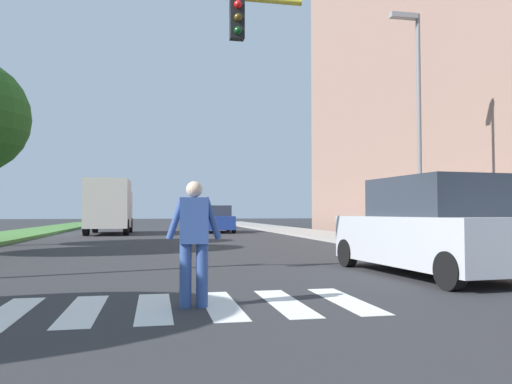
{
  "coord_description": "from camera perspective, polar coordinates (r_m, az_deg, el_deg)",
  "views": [
    {
      "loc": [
        -0.44,
        0.16,
        1.27
      ],
      "look_at": [
        2.59,
        15.18,
        1.89
      ],
      "focal_mm": 35.04,
      "sensor_mm": 36.0,
      "label": 1
    }
  ],
  "objects": [
    {
      "name": "suv_crossing",
      "position": [
        10.69,
        19.17,
        -4.02
      ],
      "size": [
        2.3,
        4.74,
        1.97
      ],
      "color": "#B7B7BC",
      "rests_on": "ground_plane"
    },
    {
      "name": "street_lamp_right",
      "position": [
        16.93,
        17.82,
        9.11
      ],
      "size": [
        1.02,
        0.24,
        7.5
      ],
      "color": "slate",
      "rests_on": "sidewalk_right"
    },
    {
      "name": "crosswalk",
      "position": [
        6.97,
        -7.78,
        -12.78
      ],
      "size": [
        4.95,
        2.2,
        0.01
      ],
      "color": "silver",
      "rests_on": "ground_plane"
    },
    {
      "name": "sedan_distant",
      "position": [
        45.06,
        -6.63,
        -2.96
      ],
      "size": [
        2.0,
        4.49,
        1.63
      ],
      "color": "#B7B7BC",
      "rests_on": "ground_plane"
    },
    {
      "name": "pedestrian_performer",
      "position": [
        6.77,
        -7.09,
        -5.16
      ],
      "size": [
        0.75,
        0.27,
        1.69
      ],
      "color": "#334C8C",
      "rests_on": "ground_plane"
    },
    {
      "name": "ground_plane",
      "position": [
        29.87,
        -10.58,
        -4.72
      ],
      "size": [
        140.0,
        140.0,
        0.0
      ],
      "primitive_type": "plane",
      "color": "#2D2D30"
    },
    {
      "name": "sedan_midblock",
      "position": [
        31.8,
        -4.35,
        -3.19
      ],
      "size": [
        2.07,
        4.65,
        1.69
      ],
      "color": "navy",
      "rests_on": "ground_plane"
    },
    {
      "name": "median_strip",
      "position": [
        28.8,
        -26.13,
        -4.47
      ],
      "size": [
        3.24,
        64.0,
        0.15
      ],
      "primitive_type": "cube",
      "color": "#477A38",
      "rests_on": "ground_plane"
    },
    {
      "name": "truck_box_delivery",
      "position": [
        30.32,
        -16.36,
        -1.54
      ],
      "size": [
        2.4,
        6.2,
        3.1
      ],
      "color": "silver",
      "rests_on": "ground_plane"
    },
    {
      "name": "sidewalk_right",
      "position": [
        29.2,
        6.02,
        -4.66
      ],
      "size": [
        3.0,
        64.0,
        0.15
      ],
      "primitive_type": "cube",
      "color": "#9E9991",
      "rests_on": "ground_plane"
    }
  ]
}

